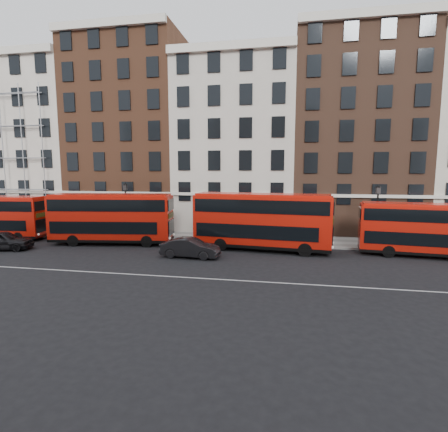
% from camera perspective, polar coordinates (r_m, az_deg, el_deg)
% --- Properties ---
extents(ground, '(120.00, 120.00, 0.00)m').
position_cam_1_polar(ground, '(24.04, -4.31, -8.60)').
color(ground, black).
rests_on(ground, ground).
extents(pavement, '(80.00, 5.00, 0.15)m').
position_cam_1_polar(pavement, '(34.00, 0.23, -3.67)').
color(pavement, slate).
rests_on(pavement, ground).
extents(kerb, '(80.00, 0.30, 0.16)m').
position_cam_1_polar(kerb, '(31.59, -0.58, -4.52)').
color(kerb, gray).
rests_on(kerb, ground).
extents(road_centre_line, '(70.00, 0.12, 0.01)m').
position_cam_1_polar(road_centre_line, '(22.20, -5.65, -9.98)').
color(road_centre_line, white).
rests_on(road_centre_line, ground).
extents(building_terrace, '(64.00, 11.95, 22.00)m').
position_cam_1_polar(building_terrace, '(40.84, 1.71, 12.53)').
color(building_terrace, '#B2A89A').
rests_on(building_terrace, ground).
extents(bus_b, '(11.05, 3.99, 4.54)m').
position_cam_1_polar(bus_b, '(32.99, -17.94, -0.22)').
color(bus_b, '#B91509').
rests_on(bus_b, ground).
extents(bus_c, '(11.49, 3.84, 4.74)m').
position_cam_1_polar(bus_c, '(29.10, 6.12, -0.68)').
color(bus_c, '#B91509').
rests_on(bus_c, ground).
extents(bus_d, '(10.04, 3.50, 4.13)m').
position_cam_1_polar(bus_d, '(30.90, 30.29, -1.80)').
color(bus_d, '#B91509').
rests_on(bus_d, ground).
extents(car_rear, '(5.09, 3.01, 1.62)m').
position_cam_1_polar(car_rear, '(34.74, -32.47, -3.38)').
color(car_rear, black).
rests_on(car_rear, ground).
extents(car_front, '(4.61, 1.81, 1.49)m').
position_cam_1_polar(car_front, '(27.01, -5.54, -5.18)').
color(car_front, black).
rests_on(car_front, ground).
extents(lamp_post_left, '(0.44, 0.44, 5.33)m').
position_cam_1_polar(lamp_post_left, '(35.45, -15.72, 1.42)').
color(lamp_post_left, black).
rests_on(lamp_post_left, pavement).
extents(lamp_post_right, '(0.44, 0.44, 5.33)m').
position_cam_1_polar(lamp_post_right, '(31.89, 23.70, 0.42)').
color(lamp_post_right, black).
rests_on(lamp_post_right, pavement).
extents(iron_railings, '(6.60, 0.06, 1.00)m').
position_cam_1_polar(iron_railings, '(36.03, 0.86, -2.10)').
color(iron_railings, black).
rests_on(iron_railings, pavement).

